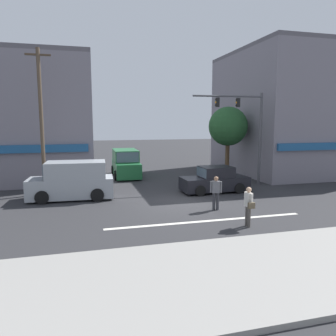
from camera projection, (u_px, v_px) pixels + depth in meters
The scene contains 13 objects.
ground_plane at pixel (184, 202), 17.66m from camera, with size 120.00×120.00×0.00m, color #2B2B2D.
lane_marking_stripe at pixel (208, 221), 14.31m from camera, with size 9.00×0.24×0.01m, color silver.
sidewalk_curb at pixel (272, 268), 9.52m from camera, with size 40.00×5.00×0.16m, color gray.
building_right_corner at pixel (293, 113), 28.15m from camera, with size 10.46×11.15×10.12m.
street_tree at pixel (228, 127), 24.87m from camera, with size 2.96×2.96×5.43m.
utility_pole_near_left at pixel (41, 120), 19.02m from camera, with size 1.40×0.22×8.46m.
utility_pole_far_right at pixel (255, 124), 25.84m from camera, with size 1.40×0.22×7.97m.
traffic_light_mast at pixel (247, 124), 21.90m from camera, with size 4.89×0.35×6.20m.
sedan_crossing_leftbound at pixel (215, 181), 20.13m from camera, with size 4.15×1.97×1.58m.
van_crossing_rightbound at pixel (73, 181), 18.28m from camera, with size 4.70×2.24×2.11m.
van_parked_curbside at pixel (126, 164), 25.80m from camera, with size 2.10×4.63×2.11m.
pedestrian_foreground_with_bag at pixel (249, 204), 13.40m from camera, with size 0.29×0.67×1.67m.
pedestrian_mid_crossing at pixel (216, 191), 15.98m from camera, with size 0.54×0.33×1.67m.
Camera 1 is at (-5.24, -16.43, 4.32)m, focal length 35.00 mm.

